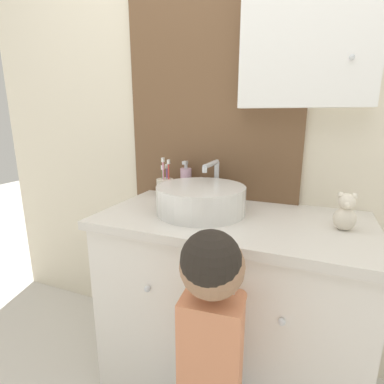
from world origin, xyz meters
TOP-DOWN VIEW (x-y plane):
  - wall_back at (0.01, 0.62)m, footprint 3.20×0.18m
  - vanity_counter at (0.00, 0.31)m, footprint 1.08×0.58m
  - sink_basin at (-0.14, 0.32)m, footprint 0.38×0.42m
  - toothbrush_holder at (-0.39, 0.48)m, footprint 0.08×0.08m
  - soap_dispenser at (-0.30, 0.52)m, footprint 0.06×0.06m
  - child_figure at (0.06, -0.12)m, footprint 0.19×0.45m
  - teddy_bear at (0.41, 0.32)m, footprint 0.08×0.07m

SIDE VIEW (x-z plane):
  - vanity_counter at x=0.00m, z-range 0.00..0.82m
  - child_figure at x=0.06m, z-range 0.14..1.07m
  - toothbrush_holder at x=-0.39m, z-range 0.77..0.97m
  - sink_basin at x=-0.14m, z-range 0.78..0.98m
  - teddy_bear at x=0.41m, z-range 0.82..0.96m
  - soap_dispenser at x=-0.30m, z-range 0.80..0.99m
  - wall_back at x=0.01m, z-range 0.03..2.53m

